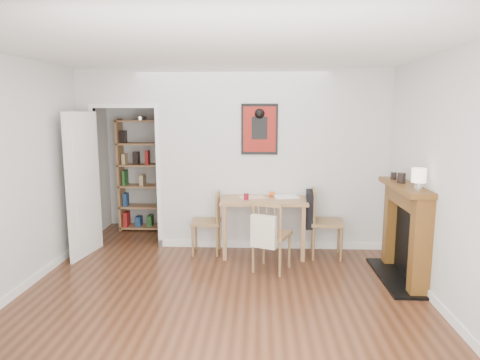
{
  "coord_description": "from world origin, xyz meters",
  "views": [
    {
      "loc": [
        0.41,
        -4.77,
        2.01
      ],
      "look_at": [
        0.16,
        0.6,
        1.14
      ],
      "focal_mm": 32.0,
      "sensor_mm": 36.0,
      "label": 1
    }
  ],
  "objects_px": {
    "orange_fruit": "(272,194)",
    "ceramic_jar_a": "(401,178)",
    "notebook": "(286,197)",
    "chair_left": "(206,223)",
    "chair_right": "(325,222)",
    "fireplace": "(406,229)",
    "bookshelf": "(143,176)",
    "red_glass": "(246,197)",
    "chair_front": "(271,235)",
    "dining_table": "(264,205)",
    "mantel_lamp": "(419,177)",
    "ceramic_jar_b": "(394,176)"
  },
  "relations": [
    {
      "from": "orange_fruit",
      "to": "ceramic_jar_a",
      "type": "distance_m",
      "value": 1.78
    },
    {
      "from": "orange_fruit",
      "to": "notebook",
      "type": "distance_m",
      "value": 0.21
    },
    {
      "from": "chair_left",
      "to": "orange_fruit",
      "type": "height_order",
      "value": "chair_left"
    },
    {
      "from": "chair_right",
      "to": "fireplace",
      "type": "relative_size",
      "value": 0.76
    },
    {
      "from": "bookshelf",
      "to": "red_glass",
      "type": "xyz_separation_m",
      "value": [
        1.8,
        -1.31,
        -0.08
      ]
    },
    {
      "from": "red_glass",
      "to": "notebook",
      "type": "distance_m",
      "value": 0.59
    },
    {
      "from": "bookshelf",
      "to": "ceramic_jar_a",
      "type": "height_order",
      "value": "bookshelf"
    },
    {
      "from": "chair_front",
      "to": "dining_table",
      "type": "bearing_deg",
      "value": 97.95
    },
    {
      "from": "notebook",
      "to": "red_glass",
      "type": "bearing_deg",
      "value": -160.61
    },
    {
      "from": "fireplace",
      "to": "ceramic_jar_a",
      "type": "bearing_deg",
      "value": 124.25
    },
    {
      "from": "fireplace",
      "to": "mantel_lamp",
      "type": "distance_m",
      "value": 0.8
    },
    {
      "from": "chair_left",
      "to": "ceramic_jar_b",
      "type": "relative_size",
      "value": 9.84
    },
    {
      "from": "chair_front",
      "to": "bookshelf",
      "type": "distance_m",
      "value": 2.85
    },
    {
      "from": "chair_left",
      "to": "chair_right",
      "type": "relative_size",
      "value": 0.93
    },
    {
      "from": "fireplace",
      "to": "notebook",
      "type": "xyz_separation_m",
      "value": [
        -1.38,
        0.92,
        0.2
      ]
    },
    {
      "from": "chair_front",
      "to": "ceramic_jar_a",
      "type": "xyz_separation_m",
      "value": [
        1.54,
        -0.1,
        0.75
      ]
    },
    {
      "from": "dining_table",
      "to": "chair_left",
      "type": "xyz_separation_m",
      "value": [
        -0.82,
        -0.01,
        -0.27
      ]
    },
    {
      "from": "red_glass",
      "to": "mantel_lamp",
      "type": "bearing_deg",
      "value": -30.7
    },
    {
      "from": "chair_left",
      "to": "ceramic_jar_a",
      "type": "xyz_separation_m",
      "value": [
        2.44,
        -0.75,
        0.78
      ]
    },
    {
      "from": "ceramic_jar_b",
      "to": "bookshelf",
      "type": "bearing_deg",
      "value": 155.29
    },
    {
      "from": "red_glass",
      "to": "ceramic_jar_b",
      "type": "height_order",
      "value": "ceramic_jar_b"
    },
    {
      "from": "chair_front",
      "to": "red_glass",
      "type": "xyz_separation_m",
      "value": [
        -0.33,
        0.53,
        0.38
      ]
    },
    {
      "from": "notebook",
      "to": "ceramic_jar_a",
      "type": "distance_m",
      "value": 1.6
    },
    {
      "from": "bookshelf",
      "to": "chair_front",
      "type": "bearing_deg",
      "value": -40.85
    },
    {
      "from": "chair_front",
      "to": "chair_left",
      "type": "bearing_deg",
      "value": 144.51
    },
    {
      "from": "chair_front",
      "to": "ceramic_jar_b",
      "type": "relative_size",
      "value": 10.25
    },
    {
      "from": "chair_right",
      "to": "fireplace",
      "type": "bearing_deg",
      "value": -42.25
    },
    {
      "from": "fireplace",
      "to": "notebook",
      "type": "bearing_deg",
      "value": 146.37
    },
    {
      "from": "chair_left",
      "to": "chair_right",
      "type": "distance_m",
      "value": 1.67
    },
    {
      "from": "chair_left",
      "to": "red_glass",
      "type": "xyz_separation_m",
      "value": [
        0.57,
        -0.12,
        0.41
      ]
    },
    {
      "from": "orange_fruit",
      "to": "ceramic_jar_a",
      "type": "xyz_separation_m",
      "value": [
        1.51,
        -0.87,
        0.38
      ]
    },
    {
      "from": "dining_table",
      "to": "ceramic_jar_b",
      "type": "relative_size",
      "value": 13.15
    },
    {
      "from": "mantel_lamp",
      "to": "chair_left",
      "type": "bearing_deg",
      "value": 153.28
    },
    {
      "from": "dining_table",
      "to": "fireplace",
      "type": "xyz_separation_m",
      "value": [
        1.69,
        -0.85,
        -0.09
      ]
    },
    {
      "from": "ceramic_jar_a",
      "to": "fireplace",
      "type": "bearing_deg",
      "value": -55.75
    },
    {
      "from": "chair_left",
      "to": "fireplace",
      "type": "height_order",
      "value": "fireplace"
    },
    {
      "from": "chair_left",
      "to": "ceramic_jar_a",
      "type": "height_order",
      "value": "ceramic_jar_a"
    },
    {
      "from": "dining_table",
      "to": "fireplace",
      "type": "relative_size",
      "value": 0.94
    },
    {
      "from": "dining_table",
      "to": "red_glass",
      "type": "distance_m",
      "value": 0.31
    },
    {
      "from": "orange_fruit",
      "to": "ceramic_jar_b",
      "type": "relative_size",
      "value": 0.86
    },
    {
      "from": "chair_front",
      "to": "orange_fruit",
      "type": "relative_size",
      "value": 11.94
    },
    {
      "from": "notebook",
      "to": "bookshelf",
      "type": "bearing_deg",
      "value": 154.58
    },
    {
      "from": "fireplace",
      "to": "ceramic_jar_b",
      "type": "distance_m",
      "value": 0.69
    },
    {
      "from": "notebook",
      "to": "ceramic_jar_b",
      "type": "xyz_separation_m",
      "value": [
        1.3,
        -0.56,
        0.39
      ]
    },
    {
      "from": "chair_left",
      "to": "fireplace",
      "type": "bearing_deg",
      "value": -18.52
    },
    {
      "from": "orange_fruit",
      "to": "ceramic_jar_b",
      "type": "xyz_separation_m",
      "value": [
        1.5,
        -0.61,
        0.36
      ]
    },
    {
      "from": "chair_left",
      "to": "mantel_lamp",
      "type": "distance_m",
      "value": 2.89
    },
    {
      "from": "bookshelf",
      "to": "orange_fruit",
      "type": "relative_size",
      "value": 24.44
    },
    {
      "from": "chair_right",
      "to": "orange_fruit",
      "type": "bearing_deg",
      "value": 165.01
    },
    {
      "from": "chair_front",
      "to": "fireplace",
      "type": "xyz_separation_m",
      "value": [
        1.6,
        -0.19,
        0.15
      ]
    }
  ]
}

